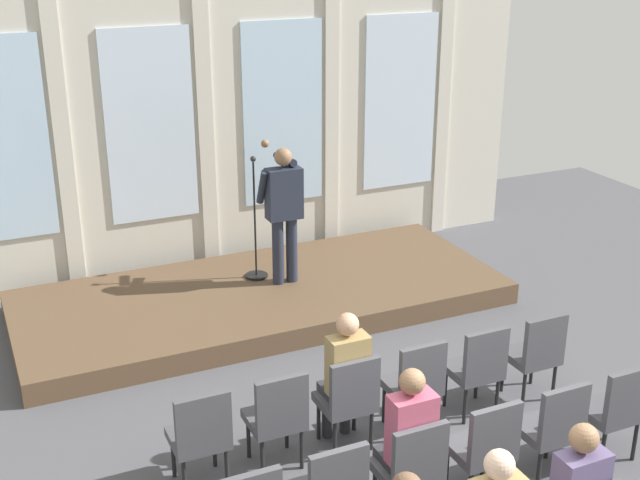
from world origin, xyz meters
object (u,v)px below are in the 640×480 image
(chair_r0_c4, at_px, (478,365))
(audience_r1_c2, at_px, (408,437))
(mic_stand, at_px, (256,252))
(chair_r0_c2, at_px, (349,397))
(chair_r0_c0, at_px, (200,433))
(chair_r1_c2, at_px, (412,466))
(audience_r0_c2, at_px, (345,373))
(chair_r1_c4, at_px, (553,425))
(chair_r0_c5, at_px, (536,351))
(chair_r0_c1, at_px, (277,414))
(chair_r1_c5, at_px, (616,406))
(chair_r0_c3, at_px, (416,380))
(speaker, at_px, (283,206))
(chair_r1_c3, at_px, (485,444))

(chair_r0_c4, xyz_separation_m, audience_r1_c2, (-1.34, -1.00, 0.21))
(mic_stand, bearing_deg, chair_r0_c2, -96.62)
(chair_r0_c0, bearing_deg, chair_r1_c2, -38.91)
(audience_r0_c2, height_order, chair_r1_c4, audience_r0_c2)
(chair_r0_c5, distance_m, chair_r1_c2, 2.29)
(chair_r0_c0, height_order, chair_r0_c2, same)
(mic_stand, relative_size, chair_r0_c2, 1.65)
(chair_r0_c1, height_order, chair_r0_c2, same)
(mic_stand, bearing_deg, chair_r1_c5, -70.18)
(mic_stand, relative_size, audience_r0_c2, 1.18)
(audience_r0_c2, xyz_separation_m, chair_r1_c2, (-0.00, -1.17, -0.20))
(chair_r0_c2, distance_m, chair_r1_c2, 1.08)
(chair_r0_c2, bearing_deg, mic_stand, 83.38)
(mic_stand, xyz_separation_m, chair_r0_c3, (0.28, -3.41, -0.06))
(chair_r0_c3, bearing_deg, speaker, 90.15)
(chair_r0_c1, bearing_deg, mic_stand, 72.62)
(chair_r0_c0, bearing_deg, chair_r0_c3, 0.00)
(audience_r1_c2, bearing_deg, chair_r0_c5, 26.49)
(speaker, xyz_separation_m, chair_r0_c5, (1.35, -3.14, -0.71))
(audience_r1_c2, height_order, chair_r1_c3, audience_r1_c2)
(mic_stand, bearing_deg, chair_r0_c0, -117.03)
(chair_r0_c5, bearing_deg, chair_r1_c3, -141.09)
(chair_r1_c3, bearing_deg, chair_r1_c2, 180.00)
(chair_r0_c1, bearing_deg, chair_r1_c4, -28.28)
(speaker, bearing_deg, chair_r0_c1, -113.06)
(speaker, height_order, chair_r0_c5, speaker)
(audience_r1_c2, bearing_deg, chair_r1_c5, -2.28)
(audience_r0_c2, height_order, chair_r0_c4, audience_r0_c2)
(chair_r0_c3, bearing_deg, chair_r1_c5, -38.91)
(speaker, xyz_separation_m, audience_r0_c2, (-0.66, -3.06, -0.51))
(chair_r0_c5, distance_m, chair_r1_c4, 1.28)
(mic_stand, relative_size, chair_r0_c5, 1.65)
(speaker, height_order, chair_r0_c2, speaker)
(chair_r1_c4, bearing_deg, audience_r1_c2, 176.59)
(mic_stand, relative_size, chair_r0_c1, 1.65)
(audience_r0_c2, bearing_deg, chair_r0_c1, -173.09)
(chair_r0_c1, distance_m, chair_r1_c4, 2.29)
(chair_r0_c1, bearing_deg, chair_r0_c3, 0.00)
(chair_r0_c2, xyz_separation_m, chair_r1_c2, (0.00, -1.08, 0.00))
(chair_r1_c3, bearing_deg, chair_r0_c1, 141.09)
(chair_r0_c4, bearing_deg, chair_r0_c1, 180.00)
(chair_r0_c0, xyz_separation_m, audience_r1_c2, (1.34, -1.00, 0.21))
(chair_r1_c3, bearing_deg, chair_r1_c4, 0.00)
(speaker, distance_m, chair_r1_c4, 4.34)
(chair_r0_c4, height_order, chair_r1_c2, same)
(chair_r0_c4, distance_m, chair_r1_c4, 1.08)
(speaker, xyz_separation_m, chair_r0_c4, (0.68, -3.14, -0.71))
(chair_r0_c0, height_order, chair_r0_c1, same)
(speaker, distance_m, chair_r0_c0, 3.79)
(chair_r1_c3, bearing_deg, chair_r0_c2, 121.78)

